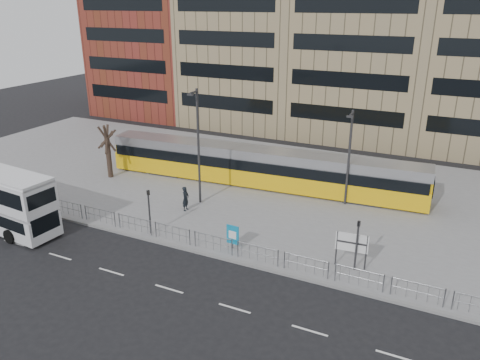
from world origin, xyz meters
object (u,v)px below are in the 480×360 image
at_px(station_sign, 352,244).
at_px(traffic_light_west, 149,206).
at_px(traffic_light_east, 357,239).
at_px(bare_tree, 105,123).
at_px(lamp_post_west, 198,143).
at_px(ad_panel, 233,235).
at_px(tram, 259,167).
at_px(lamp_post_east, 349,154).
at_px(pedestrian, 186,199).

xyz_separation_m(station_sign, traffic_light_west, (-13.03, -1.53, 0.48)).
height_order(traffic_light_east, bare_tree, bare_tree).
bearing_deg(lamp_post_west, ad_panel, -44.13).
bearing_deg(bare_tree, tram, 17.31).
xyz_separation_m(lamp_post_west, bare_tree, (-9.97, 1.45, 0.15)).
bearing_deg(station_sign, traffic_light_east, -30.45).
distance_m(station_sign, ad_panel, 7.26).
bearing_deg(traffic_light_east, tram, 144.25).
bearing_deg(traffic_light_west, lamp_post_west, 105.12).
distance_m(tram, bare_tree, 13.64).
distance_m(station_sign, lamp_post_west, 13.77).
bearing_deg(traffic_light_east, lamp_post_west, 168.94).
distance_m(lamp_post_west, lamp_post_east, 11.16).
xyz_separation_m(ad_panel, lamp_post_west, (-5.49, 5.32, 3.84)).
bearing_deg(traffic_light_west, bare_tree, 161.49).
xyz_separation_m(pedestrian, traffic_light_east, (13.17, -2.79, 1.04)).
height_order(traffic_light_east, lamp_post_east, lamp_post_east).
bearing_deg(pedestrian, bare_tree, 67.49).
xyz_separation_m(ad_panel, traffic_light_west, (-5.87, -0.54, 1.05)).
distance_m(ad_panel, lamp_post_west, 8.56).
distance_m(pedestrian, lamp_post_east, 12.49).
height_order(pedestrian, bare_tree, bare_tree).
relative_size(ad_panel, lamp_post_east, 0.22).
bearing_deg(traffic_light_east, bare_tree, 173.51).
relative_size(traffic_light_west, bare_tree, 0.45).
bearing_deg(lamp_post_west, station_sign, -18.90).
height_order(lamp_post_east, bare_tree, lamp_post_east).
relative_size(station_sign, traffic_light_east, 0.70).
xyz_separation_m(tram, station_sign, (10.00, -9.72, -0.10)).
bearing_deg(ad_panel, pedestrian, 150.01).
xyz_separation_m(pedestrian, bare_tree, (-9.76, 3.14, 3.98)).
height_order(station_sign, lamp_post_west, lamp_post_west).
bearing_deg(lamp_post_east, traffic_light_east, -72.85).
bearing_deg(ad_panel, lamp_post_west, 138.38).
bearing_deg(ad_panel, bare_tree, 158.85).
bearing_deg(lamp_post_west, bare_tree, 171.73).
height_order(traffic_light_west, bare_tree, bare_tree).
height_order(traffic_light_west, lamp_post_east, lamp_post_east).
xyz_separation_m(ad_panel, bare_tree, (-15.46, 6.77, 3.99)).
distance_m(traffic_light_west, traffic_light_east, 13.41).
distance_m(station_sign, lamp_post_east, 9.52).
bearing_deg(lamp_post_west, traffic_light_west, -93.70).
xyz_separation_m(ad_panel, pedestrian, (-5.70, 3.63, 0.01)).
bearing_deg(tram, ad_panel, -79.31).
height_order(tram, traffic_light_west, tram).
bearing_deg(station_sign, pedestrian, 163.59).
distance_m(tram, traffic_light_west, 11.66).
xyz_separation_m(traffic_light_east, lamp_post_east, (-2.77, 8.99, 2.04)).
relative_size(station_sign, bare_tree, 0.31).
bearing_deg(bare_tree, traffic_light_west, -37.34).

